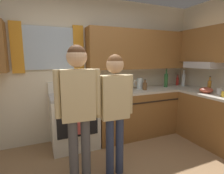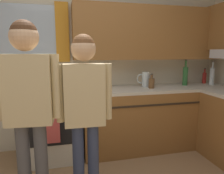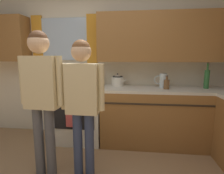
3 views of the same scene
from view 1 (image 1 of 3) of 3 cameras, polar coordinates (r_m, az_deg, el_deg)
back_wall_unit at (r=3.28m, az=-7.21°, el=8.35°), size 4.60×0.42×2.60m
kitchen_counter_run at (r=3.61m, az=17.93°, el=-8.13°), size 2.20×1.78×0.90m
stove_oven at (r=3.11m, az=-12.29°, el=-10.38°), size 0.75×0.67×1.10m
bottle_wine_green at (r=3.88m, az=17.21°, el=2.24°), size 0.08×0.08×0.39m
bottle_oil_amber at (r=3.66m, az=29.17°, el=0.37°), size 0.06×0.06×0.29m
bottle_squat_brown at (r=3.43m, az=10.68°, el=0.34°), size 0.08×0.08×0.21m
bottle_tall_clear at (r=4.14m, az=22.29°, el=2.23°), size 0.07×0.07×0.37m
bottle_sauce_red at (r=4.27m, az=20.58°, el=1.89°), size 0.06×0.06×0.25m
mug_ceramic_white at (r=3.55m, az=31.63°, el=-1.11°), size 0.13×0.08×0.09m
mug_mustard_yellow at (r=3.29m, az=32.76°, el=-1.96°), size 0.12×0.08×0.09m
stovetop_kettle at (r=3.28m, az=-2.46°, el=0.41°), size 0.27×0.20×0.21m
water_pitcher at (r=3.52m, az=8.96°, el=1.17°), size 0.19×0.11×0.22m
mixing_bowl at (r=3.51m, az=28.36°, el=-0.93°), size 0.23×0.23×0.10m
adult_left at (r=2.00m, az=-10.99°, el=-4.34°), size 0.51×0.22×1.65m
adult_in_plaid at (r=2.16m, az=0.95°, el=-4.81°), size 0.49×0.21×1.56m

